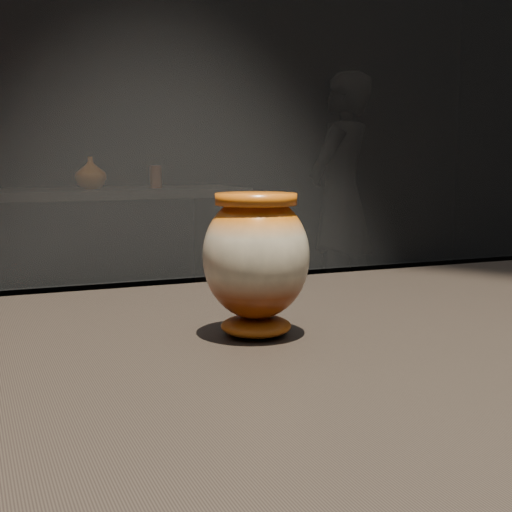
{
  "coord_description": "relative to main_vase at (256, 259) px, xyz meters",
  "views": [
    {
      "loc": [
        -0.42,
        -0.63,
        1.09
      ],
      "look_at": [
        -0.13,
        0.07,
        0.99
      ],
      "focal_mm": 50.0,
      "sensor_mm": 36.0,
      "label": 1
    }
  ],
  "objects": [
    {
      "name": "back_vase_mid",
      "position": [
        0.41,
        3.47,
        0.01
      ],
      "size": [
        0.25,
        0.25,
        0.19
      ],
      "primitive_type": "imported",
      "rotation": [
        0.0,
        0.0,
        2.5
      ],
      "color": "maroon",
      "rests_on": "back_shelf"
    },
    {
      "name": "back_vase_right",
      "position": [
        0.79,
        3.47,
        -0.02
      ],
      "size": [
        0.07,
        0.07,
        0.13
      ],
      "primitive_type": "cylinder",
      "color": "maroon",
      "rests_on": "back_shelf"
    },
    {
      "name": "visitor",
      "position": [
        2.07,
        3.51,
        -0.16
      ],
      "size": [
        0.72,
        0.67,
        1.64
      ],
      "primitive_type": "imported",
      "rotation": [
        0.0,
        0.0,
        3.76
      ],
      "color": "black",
      "rests_on": "ground"
    },
    {
      "name": "back_shelf",
      "position": [
        0.31,
        3.5,
        -0.35
      ],
      "size": [
        2.0,
        0.6,
        0.9
      ],
      "color": "black",
      "rests_on": "ground"
    },
    {
      "name": "main_vase",
      "position": [
        0.0,
        0.0,
        0.0
      ],
      "size": [
        0.12,
        0.12,
        0.15
      ],
      "rotation": [
        0.0,
        0.0,
        -0.05
      ],
      "color": "maroon",
      "rests_on": "display_plinth"
    }
  ]
}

